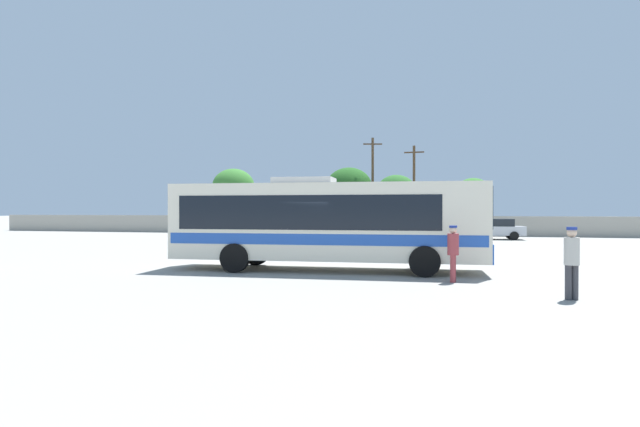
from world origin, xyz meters
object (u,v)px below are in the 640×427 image
(parked_car_leftmost_dark_blue, at_px, (276,226))
(parked_car_rightmost_silver, at_px, (493,229))
(attendant_by_bus_door, at_px, (453,250))
(roadside_tree_midleft, at_px, (349,187))
(utility_pole_near, at_px, (373,183))
(passenger_waiting_on_apron, at_px, (572,258))
(roadside_tree_midright, at_px, (396,192))
(coach_bus_cream_blue, at_px, (323,221))
(roadside_tree_left, at_px, (234,187))
(parked_car_third_grey, at_px, (419,228))
(utility_pole_far, at_px, (414,188))
(roadside_tree_right, at_px, (473,193))
(parked_car_second_white, at_px, (341,227))

(parked_car_leftmost_dark_blue, height_order, parked_car_rightmost_silver, parked_car_rightmost_silver)
(attendant_by_bus_door, distance_m, roadside_tree_midleft, 33.91)
(attendant_by_bus_door, xyz_separation_m, utility_pole_near, (-6.83, 32.06, 3.74))
(utility_pole_near, bearing_deg, attendant_by_bus_door, -77.98)
(passenger_waiting_on_apron, bearing_deg, roadside_tree_midright, 101.92)
(coach_bus_cream_blue, xyz_separation_m, parked_car_rightmost_silver, (7.95, 21.86, -1.02))
(roadside_tree_left, xyz_separation_m, roadside_tree_midright, (15.95, 1.99, -0.59))
(utility_pole_near, height_order, roadside_tree_midleft, utility_pole_near)
(parked_car_leftmost_dark_blue, xyz_separation_m, parked_car_third_grey, (11.92, 0.16, -0.06))
(utility_pole_near, bearing_deg, passenger_waiting_on_apron, -74.42)
(coach_bus_cream_blue, distance_m, roadside_tree_left, 33.08)
(coach_bus_cream_blue, xyz_separation_m, roadside_tree_midleft, (-4.62, 30.43, 2.59))
(passenger_waiting_on_apron, height_order, parked_car_rightmost_silver, passenger_waiting_on_apron)
(utility_pole_far, distance_m, roadside_tree_left, 17.76)
(attendant_by_bus_door, relative_size, roadside_tree_right, 0.34)
(coach_bus_cream_blue, distance_m, roadside_tree_right, 30.86)
(parked_car_second_white, bearing_deg, utility_pole_near, 79.11)
(passenger_waiting_on_apron, xyz_separation_m, parked_car_rightmost_silver, (0.57, 26.34, -0.22))
(parked_car_second_white, xyz_separation_m, roadside_tree_left, (-12.25, 6.69, 3.74))
(parked_car_second_white, height_order, roadside_tree_midright, roadside_tree_midright)
(attendant_by_bus_door, distance_m, parked_car_leftmost_dark_blue, 28.23)
(utility_pole_far, bearing_deg, parked_car_second_white, -130.69)
(attendant_by_bus_door, bearing_deg, parked_car_third_grey, 94.88)
(utility_pole_far, height_order, roadside_tree_midright, utility_pole_far)
(roadside_tree_midleft, bearing_deg, roadside_tree_midright, 4.66)
(coach_bus_cream_blue, bearing_deg, roadside_tree_midright, 90.12)
(coach_bus_cream_blue, relative_size, utility_pole_far, 1.43)
(parked_car_second_white, distance_m, utility_pole_near, 8.98)
(roadside_tree_midleft, bearing_deg, utility_pole_near, -9.44)
(parked_car_second_white, height_order, parked_car_third_grey, parked_car_second_white)
(roadside_tree_midleft, height_order, roadside_tree_midright, roadside_tree_midleft)
(parked_car_rightmost_silver, xyz_separation_m, roadside_tree_right, (-0.98, 8.15, 2.90))
(parked_car_second_white, bearing_deg, roadside_tree_midleft, 95.87)
(attendant_by_bus_door, height_order, parked_car_leftmost_dark_blue, attendant_by_bus_door)
(attendant_by_bus_door, xyz_separation_m, passenger_waiting_on_apron, (2.79, -2.46, 0.03))
(attendant_by_bus_door, distance_m, roadside_tree_midright, 33.28)
(roadside_tree_midright, bearing_deg, roadside_tree_left, -172.89)
(parked_car_third_grey, relative_size, roadside_tree_midleft, 0.65)
(parked_car_rightmost_silver, height_order, roadside_tree_right, roadside_tree_right)
(coach_bus_cream_blue, bearing_deg, roadside_tree_right, 76.92)
(passenger_waiting_on_apron, height_order, parked_car_third_grey, passenger_waiting_on_apron)
(utility_pole_far, bearing_deg, parked_car_rightmost_silver, -47.03)
(parked_car_rightmost_silver, bearing_deg, parked_car_leftmost_dark_blue, 177.98)
(attendant_by_bus_door, bearing_deg, utility_pole_far, 95.32)
(roadside_tree_left, relative_size, roadside_tree_midleft, 1.00)
(utility_pole_near, bearing_deg, parked_car_leftmost_dark_blue, -133.60)
(parked_car_third_grey, distance_m, utility_pole_near, 9.65)
(roadside_tree_right, bearing_deg, roadside_tree_midright, 173.54)
(roadside_tree_right, bearing_deg, utility_pole_near, 179.81)
(parked_car_leftmost_dark_blue, distance_m, roadside_tree_right, 18.30)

